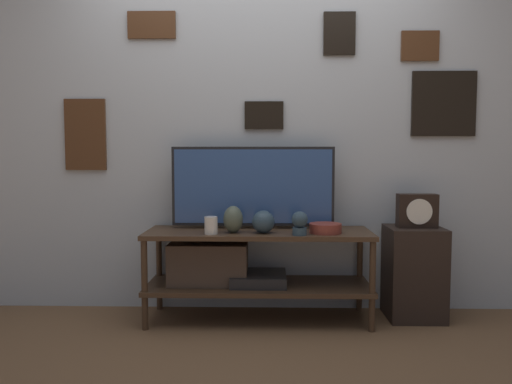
# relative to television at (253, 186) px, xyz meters

# --- Properties ---
(ground_plane) EXTENTS (12.00, 12.00, 0.00)m
(ground_plane) POSITION_rel_television_xyz_m (0.04, -0.38, -0.88)
(ground_plane) COLOR brown
(wall_back) EXTENTS (6.40, 0.08, 2.70)m
(wall_back) POSITION_rel_television_xyz_m (0.04, 0.18, 0.48)
(wall_back) COLOR #B2BCC6
(wall_back) RESTS_ON ground_plane
(media_console) EXTENTS (1.46, 0.48, 0.59)m
(media_console) POSITION_rel_television_xyz_m (-0.09, -0.10, -0.50)
(media_console) COLOR #422D1E
(media_console) RESTS_ON ground_plane
(television) EXTENTS (1.09, 0.05, 0.55)m
(television) POSITION_rel_television_xyz_m (0.00, 0.00, 0.00)
(television) COLOR black
(television) RESTS_ON media_console
(vase_wide_bowl) EXTENTS (0.20, 0.20, 0.06)m
(vase_wide_bowl) POSITION_rel_television_xyz_m (0.46, -0.19, -0.25)
(vase_wide_bowl) COLOR brown
(vase_wide_bowl) RESTS_ON media_console
(vase_urn_stoneware) EXTENTS (0.12, 0.13, 0.17)m
(vase_urn_stoneware) POSITION_rel_television_xyz_m (-0.12, -0.19, -0.20)
(vase_urn_stoneware) COLOR #4C5647
(vase_urn_stoneware) RESTS_ON media_console
(vase_round_glass) EXTENTS (0.14, 0.14, 0.14)m
(vase_round_glass) POSITION_rel_television_xyz_m (0.07, -0.20, -0.21)
(vase_round_glass) COLOR #2D4251
(vase_round_glass) RESTS_ON media_console
(candle_jar) EXTENTS (0.08, 0.08, 0.11)m
(candle_jar) POSITION_rel_television_xyz_m (-0.26, -0.25, -0.23)
(candle_jar) COLOR silver
(candle_jar) RESTS_ON media_console
(decorative_bust) EXTENTS (0.10, 0.10, 0.15)m
(decorative_bust) POSITION_rel_television_xyz_m (0.30, -0.27, -0.21)
(decorative_bust) COLOR #2D4251
(decorative_bust) RESTS_ON media_console
(side_table) EXTENTS (0.36, 0.35, 0.61)m
(side_table) POSITION_rel_television_xyz_m (1.07, -0.04, -0.57)
(side_table) COLOR black
(side_table) RESTS_ON ground_plane
(mantel_clock) EXTENTS (0.26, 0.11, 0.22)m
(mantel_clock) POSITION_rel_television_xyz_m (1.08, -0.05, -0.16)
(mantel_clock) COLOR black
(mantel_clock) RESTS_ON side_table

